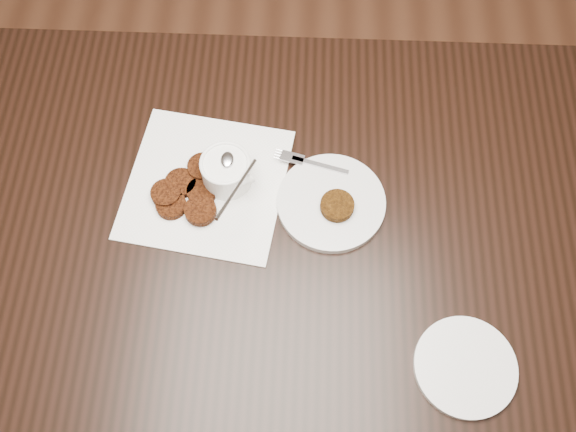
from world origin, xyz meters
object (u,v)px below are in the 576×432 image
object	(u,v)px
plate_with_patty	(331,201)
plate_empty	(465,367)
sauce_ramekin	(225,162)
table	(305,299)
napkin	(206,184)

from	to	relation	value
plate_with_patty	plate_empty	bearing A→B (deg)	-52.74
plate_with_patty	sauce_ramekin	bearing A→B (deg)	167.73
sauce_ramekin	plate_with_patty	size ratio (longest dim) A/B	0.63
table	plate_empty	xyz separation A→B (m)	(0.27, -0.24, 0.38)
napkin	plate_empty	world-z (taller)	plate_empty
table	sauce_ramekin	world-z (taller)	sauce_ramekin
napkin	plate_empty	distance (m)	0.59
table	sauce_ramekin	bearing A→B (deg)	145.04
table	plate_empty	bearing A→B (deg)	-40.90
sauce_ramekin	plate_with_patty	distance (m)	0.22
napkin	plate_with_patty	size ratio (longest dim) A/B	1.44
table	plate_with_patty	bearing A→B (deg)	61.67
napkin	sauce_ramekin	bearing A→B (deg)	13.50
napkin	plate_with_patty	world-z (taller)	plate_with_patty
plate_with_patty	plate_empty	world-z (taller)	plate_with_patty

